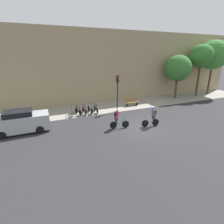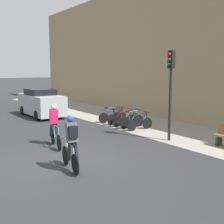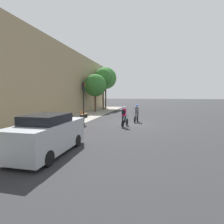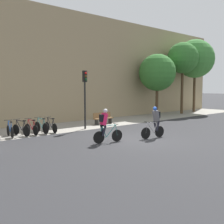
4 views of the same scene
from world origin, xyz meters
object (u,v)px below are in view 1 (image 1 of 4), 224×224
(cyclist_grey, at_px, (153,116))
(bench, at_px, (132,102))
(cyclist_pink, at_px, (117,118))
(parked_bike_4, at_px, (96,109))
(parked_bike_2, at_px, (84,110))
(parked_bike_1, at_px, (78,111))
(traffic_light_pole, at_px, (118,87))
(parked_bike_0, at_px, (72,112))
(parked_car, at_px, (21,122))
(parked_bike_3, at_px, (90,109))

(cyclist_grey, distance_m, bench, 6.59)
(cyclist_pink, xyz_separation_m, parked_bike_4, (-0.30, 4.90, -0.57))
(parked_bike_2, bearing_deg, parked_bike_1, 179.96)
(bench, bearing_deg, traffic_light_pole, -156.68)
(cyclist_grey, bearing_deg, traffic_light_pole, 99.78)
(cyclist_grey, relative_size, parked_bike_4, 1.08)
(cyclist_pink, xyz_separation_m, parked_bike_0, (-2.92, 4.90, -0.56))
(parked_bike_2, xyz_separation_m, parked_car, (-5.88, -2.49, 0.52))
(bench, bearing_deg, parked_bike_0, -174.81)
(traffic_light_pole, bearing_deg, parked_bike_4, 170.70)
(parked_bike_0, bearing_deg, cyclist_pink, -59.22)
(parked_bike_2, relative_size, traffic_light_pole, 0.41)
(parked_bike_4, bearing_deg, traffic_light_pole, -9.30)
(cyclist_pink, height_order, parked_bike_2, cyclist_pink)
(cyclist_grey, height_order, parked_bike_2, cyclist_grey)
(parked_bike_4, bearing_deg, bench, 7.95)
(parked_car, bearing_deg, parked_bike_2, 22.97)
(cyclist_grey, height_order, parked_bike_1, cyclist_grey)
(cyclist_pink, height_order, parked_bike_1, cyclist_pink)
(parked_bike_1, distance_m, parked_bike_3, 1.31)
(parked_bike_4, bearing_deg, parked_car, -160.88)
(bench, height_order, parked_car, parked_car)
(cyclist_grey, bearing_deg, parked_bike_4, 120.20)
(parked_bike_2, bearing_deg, traffic_light_pole, -6.05)
(cyclist_pink, distance_m, traffic_light_pole, 5.28)
(parked_bike_1, xyz_separation_m, bench, (6.86, 0.68, 0.08))
(bench, relative_size, parked_car, 0.40)
(parked_bike_0, relative_size, parked_bike_1, 0.97)
(cyclist_pink, relative_size, cyclist_grey, 1.00)
(traffic_light_pole, distance_m, bench, 3.52)
(parked_bike_3, height_order, bench, parked_bike_3)
(traffic_light_pole, bearing_deg, cyclist_grey, -80.22)
(cyclist_grey, xyz_separation_m, parked_bike_4, (-3.31, 5.70, -0.57))
(parked_bike_3, bearing_deg, bench, 7.01)
(bench, bearing_deg, parked_bike_4, -172.05)
(bench, bearing_deg, parked_bike_1, -174.31)
(cyclist_grey, xyz_separation_m, parked_bike_3, (-3.97, 5.70, -0.54))
(parked_bike_3, height_order, traffic_light_pole, traffic_light_pole)
(cyclist_pink, xyz_separation_m, parked_bike_2, (-1.61, 4.90, -0.57))
(parked_bike_1, bearing_deg, cyclist_grey, -47.19)
(parked_bike_0, distance_m, bench, 7.55)
(traffic_light_pole, height_order, parked_car, traffic_light_pole)
(parked_bike_3, relative_size, parked_bike_4, 1.02)
(cyclist_grey, xyz_separation_m, parked_bike_1, (-5.28, 5.70, -0.56))
(cyclist_pink, distance_m, parked_bike_3, 5.03)
(parked_bike_2, bearing_deg, cyclist_grey, -50.93)
(parked_bike_4, xyz_separation_m, parked_car, (-7.19, -2.49, 0.52))
(traffic_light_pole, bearing_deg, cyclist_pink, -114.97)
(parked_bike_0, relative_size, parked_bike_2, 0.97)
(cyclist_grey, bearing_deg, parked_bike_3, 124.87)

